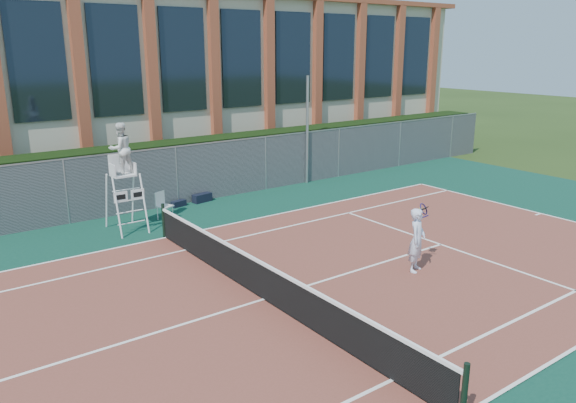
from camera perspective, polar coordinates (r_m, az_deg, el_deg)
ground at (r=13.45m, az=-2.43°, el=-10.00°), size 120.00×120.00×0.00m
apron at (r=14.21m, az=-4.71°, el=-8.56°), size 36.00×20.00×0.01m
tennis_court at (r=13.44m, az=-2.43°, el=-9.92°), size 23.77×10.97×0.02m
tennis_net at (r=13.22m, az=-2.46°, el=-7.90°), size 0.10×11.30×1.10m
fence at (r=20.61m, az=-16.25°, el=1.73°), size 40.00×0.06×2.20m
hedge at (r=21.71m, az=-17.36°, el=2.33°), size 40.00×1.40×2.20m
building at (r=28.90m, az=-23.20°, el=11.03°), size 45.00×10.60×8.22m
steel_pole at (r=24.19m, az=1.96°, el=7.22°), size 0.12×0.12×4.61m
umpire_chair at (r=18.47m, az=-16.62°, el=4.87°), size 0.99×1.52×3.54m
plastic_chair at (r=19.76m, az=-12.63°, el=-0.16°), size 0.59×0.59×0.97m
sports_bag_near at (r=21.78m, az=-8.72°, el=0.38°), size 0.80×0.42×0.32m
sports_bag_far at (r=21.31m, az=-11.05°, el=-0.20°), size 0.60×0.35×0.22m
tennis_player at (r=15.10m, az=12.97°, el=-3.82°), size 1.02×0.76×1.73m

